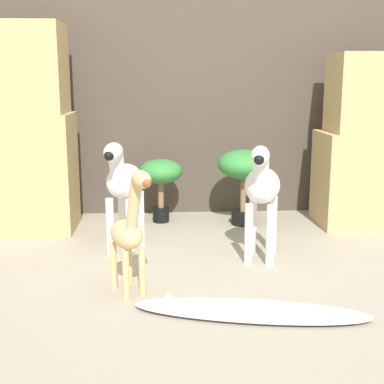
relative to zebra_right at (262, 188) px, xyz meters
The scene contains 10 objects.
ground_plane 0.71m from the zebra_right, 122.24° to the right, with size 14.00×14.00×0.00m, color #9E937F.
wall_back 1.39m from the zebra_right, 104.60° to the left, with size 6.40×0.08×2.20m.
rock_pillar_left 1.71m from the zebra_right, 155.04° to the left, with size 0.76×0.46×1.38m.
rock_pillar_right 1.18m from the zebra_right, 37.68° to the left, with size 0.76×0.46×1.19m.
zebra_right is the anchor object (origin of this frame).
zebra_left 0.81m from the zebra_right, 166.59° to the left, with size 0.27×0.47×0.68m.
giraffe_figurine 0.86m from the zebra_right, 147.12° to the right, with size 0.26×0.38×0.63m.
potted_palm_front 0.76m from the zebra_right, 88.90° to the left, with size 0.37×0.37×0.54m.
potted_palm_back 1.03m from the zebra_right, 123.45° to the left, with size 0.31×0.31×0.46m.
surfboard 0.85m from the zebra_right, 104.06° to the right, with size 1.07×0.44×0.09m.
Camera 1 is at (-0.26, -2.42, 1.02)m, focal length 50.00 mm.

